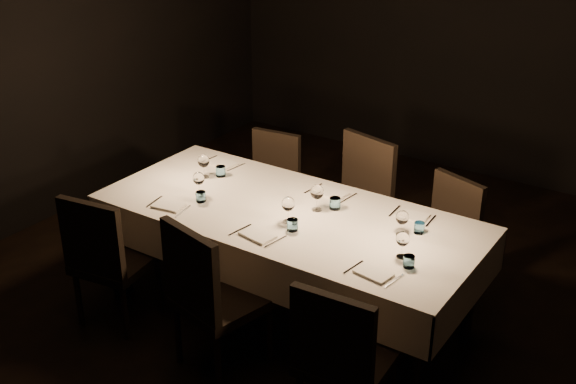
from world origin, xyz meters
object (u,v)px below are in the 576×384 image
Objects in this scene: chair_near_right at (341,355)px; chair_far_right at (445,233)px; chair_far_left at (271,180)px; chair_near_left at (106,255)px; chair_far_center at (356,199)px; dining_table at (288,222)px; chair_near_center at (210,292)px.

chair_near_right reaches higher than chair_far_right.
chair_far_right is (1.51, -0.06, 0.00)m from chair_far_left.
chair_near_left is 1.76m from chair_near_right.
chair_far_center reaches higher than chair_near_left.
chair_far_center is at bearing 84.90° from dining_table.
chair_near_right reaches higher than dining_table.
chair_near_center is 0.99× the size of chair_far_center.
chair_far_left is (-0.69, 1.61, -0.06)m from chair_near_center.
chair_far_center is (0.96, 1.57, 0.03)m from chair_near_left.
chair_far_left is at bearing -163.01° from chair_far_right.
dining_table is 2.50× the size of chair_far_center.
chair_near_center is (0.85, 0.00, 0.02)m from chair_near_left.
dining_table is 2.88× the size of chair_far_right.
dining_table is at bearing -55.32° from chair_far_left.
dining_table is at bearing -81.17° from chair_far_center.
chair_near_center is 1.57m from chair_far_center.
chair_far_center is (-0.80, 1.62, 0.03)m from chair_near_right.
dining_table is 2.66× the size of chair_near_left.
chair_far_center reaches higher than chair_near_right.
chair_far_center is at bearing -129.78° from chair_near_left.
chair_near_left is at bearing -4.92° from chair_near_right.
chair_near_right is (0.87, -0.82, -0.16)m from dining_table.
chair_far_left is (0.16, 1.62, -0.04)m from chair_near_left.
chair_near_left reaches higher than chair_near_right.
chair_near_center is at bearing -98.60° from chair_far_right.
chair_near_center is 1.15× the size of chair_far_left.
chair_near_center is at bearing -79.91° from chair_far_center.
chair_near_left reaches higher than chair_far_right.
chair_far_right is at bearing 12.70° from chair_far_center.
chair_near_right is 1.09× the size of chair_far_left.
chair_far_left is 1.51m from chair_far_right.
dining_table is 1.13m from chair_far_right.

